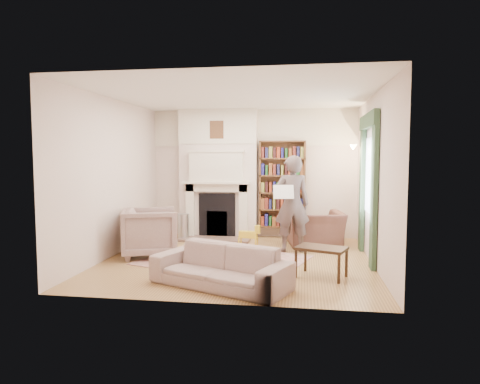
% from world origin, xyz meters
% --- Properties ---
extents(floor, '(4.50, 4.50, 0.00)m').
position_xyz_m(floor, '(0.00, 0.00, 0.00)').
color(floor, brown).
rests_on(floor, ground).
extents(ceiling, '(4.50, 4.50, 0.00)m').
position_xyz_m(ceiling, '(0.00, 0.00, 2.80)').
color(ceiling, white).
rests_on(ceiling, wall_back).
extents(wall_back, '(4.50, 0.00, 4.50)m').
position_xyz_m(wall_back, '(0.00, 2.25, 1.40)').
color(wall_back, white).
rests_on(wall_back, floor).
extents(wall_front, '(4.50, 0.00, 4.50)m').
position_xyz_m(wall_front, '(0.00, -2.25, 1.40)').
color(wall_front, white).
rests_on(wall_front, floor).
extents(wall_left, '(0.00, 4.50, 4.50)m').
position_xyz_m(wall_left, '(-2.25, 0.00, 1.40)').
color(wall_left, white).
rests_on(wall_left, floor).
extents(wall_right, '(0.00, 4.50, 4.50)m').
position_xyz_m(wall_right, '(2.25, 0.00, 1.40)').
color(wall_right, white).
rests_on(wall_right, floor).
extents(fireplace, '(1.70, 0.58, 2.80)m').
position_xyz_m(fireplace, '(-0.75, 2.05, 1.39)').
color(fireplace, white).
rests_on(fireplace, floor).
extents(bookcase, '(1.00, 0.24, 1.85)m').
position_xyz_m(bookcase, '(0.65, 2.12, 1.18)').
color(bookcase, brown).
rests_on(bookcase, floor).
extents(window, '(0.02, 0.90, 1.30)m').
position_xyz_m(window, '(2.23, 0.40, 1.45)').
color(window, silver).
rests_on(window, wall_right).
extents(curtain_left, '(0.07, 0.32, 2.40)m').
position_xyz_m(curtain_left, '(2.20, -0.30, 1.20)').
color(curtain_left, '#324E35').
rests_on(curtain_left, floor).
extents(curtain_right, '(0.07, 0.32, 2.40)m').
position_xyz_m(curtain_right, '(2.20, 1.10, 1.20)').
color(curtain_right, '#324E35').
rests_on(curtain_right, floor).
extents(pelmet, '(0.09, 1.70, 0.24)m').
position_xyz_m(pelmet, '(2.19, 0.40, 2.38)').
color(pelmet, '#324E35').
rests_on(pelmet, wall_right).
extents(wall_sconce, '(0.20, 0.24, 0.24)m').
position_xyz_m(wall_sconce, '(2.03, 1.50, 1.90)').
color(wall_sconce, gold).
rests_on(wall_sconce, wall_right).
extents(rug, '(3.06, 2.69, 0.01)m').
position_xyz_m(rug, '(-0.23, -0.10, 0.01)').
color(rug, beige).
rests_on(rug, floor).
extents(armchair_reading, '(1.20, 1.09, 0.68)m').
position_xyz_m(armchair_reading, '(1.35, 1.35, 0.34)').
color(armchair_reading, '#472C26').
rests_on(armchair_reading, floor).
extents(armchair_left, '(1.21, 1.19, 0.86)m').
position_xyz_m(armchair_left, '(-1.59, 0.03, 0.43)').
color(armchair_left, '#BDAE9C').
rests_on(armchair_left, floor).
extents(sofa, '(2.06, 1.43, 0.56)m').
position_xyz_m(sofa, '(-0.00, -1.56, 0.28)').
color(sofa, '#C0B49F').
rests_on(sofa, floor).
extents(man_reading, '(0.72, 0.55, 1.80)m').
position_xyz_m(man_reading, '(0.90, 0.75, 0.90)').
color(man_reading, '#524442').
rests_on(man_reading, floor).
extents(newspaper, '(0.38, 0.18, 0.25)m').
position_xyz_m(newspaper, '(0.75, 0.55, 1.14)').
color(newspaper, white).
rests_on(newspaper, man_reading).
extents(coffee_table, '(0.81, 0.67, 0.45)m').
position_xyz_m(coffee_table, '(1.38, -0.89, 0.23)').
color(coffee_table, '#342212').
rests_on(coffee_table, floor).
extents(paraffin_heater, '(0.26, 0.26, 0.55)m').
position_xyz_m(paraffin_heater, '(-1.44, 1.64, 0.28)').
color(paraffin_heater, '#B5B8BD').
rests_on(paraffin_heater, floor).
extents(rocking_horse, '(0.56, 0.27, 0.47)m').
position_xyz_m(rocking_horse, '(0.07, 0.81, 0.24)').
color(rocking_horse, gold).
rests_on(rocking_horse, rug).
extents(board_game, '(0.47, 0.47, 0.03)m').
position_xyz_m(board_game, '(-0.80, -0.15, 0.03)').
color(board_game, '#C7CB47').
rests_on(board_game, rug).
extents(game_box_lid, '(0.31, 0.25, 0.04)m').
position_xyz_m(game_box_lid, '(-0.66, 0.24, 0.04)').
color(game_box_lid, '#AA1D13').
rests_on(game_box_lid, rug).
extents(comic_annuals, '(0.58, 0.35, 0.02)m').
position_xyz_m(comic_annuals, '(0.32, -0.29, 0.02)').
color(comic_annuals, red).
rests_on(comic_annuals, rug).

